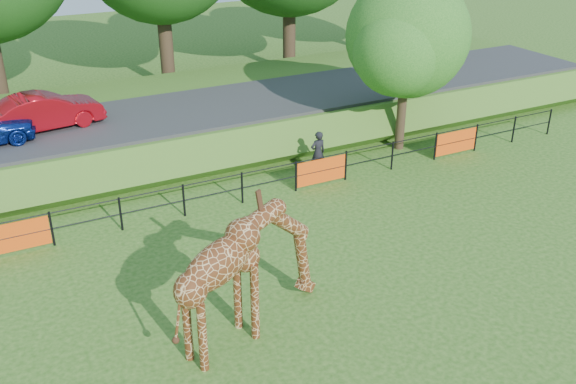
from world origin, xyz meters
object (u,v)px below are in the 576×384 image
giraffe (250,273)px  car_red (45,111)px  visitor (318,153)px  tree_east (409,40)px

giraffe → car_red: (-2.52, 12.45, 0.52)m
giraffe → visitor: bearing=30.7°
car_red → tree_east: size_ratio=0.60×
giraffe → car_red: size_ratio=1.08×
car_red → giraffe: bearing=-177.1°
tree_east → visitor: bearing=-170.5°
giraffe → visitor: giraffe is taller
car_red → tree_east: tree_east is taller
car_red → tree_east: bearing=-118.7°
car_red → tree_east: 13.61m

